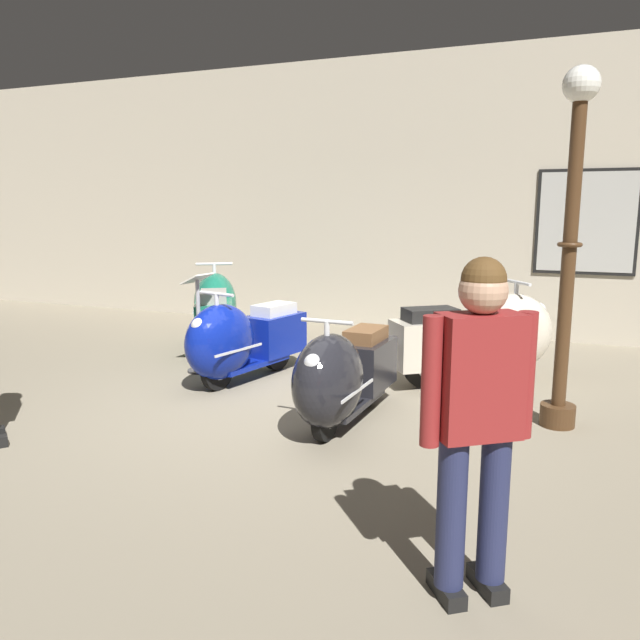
{
  "coord_description": "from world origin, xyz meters",
  "views": [
    {
      "loc": [
        2.43,
        -4.77,
        1.78
      ],
      "look_at": [
        0.04,
        1.16,
        0.6
      ],
      "focal_mm": 34.58,
      "sensor_mm": 36.0,
      "label": 1
    }
  ],
  "objects_px": {
    "scooter_0": "(215,310)",
    "scooter_3": "(487,337)",
    "scooter_2": "(341,377)",
    "visitor_1": "(477,408)",
    "info_stanchion": "(199,331)",
    "scooter_1": "(238,341)",
    "lamppost": "(570,240)"
  },
  "relations": [
    {
      "from": "scooter_0",
      "to": "scooter_3",
      "type": "bearing_deg",
      "value": -127.08
    },
    {
      "from": "scooter_0",
      "to": "scooter_2",
      "type": "bearing_deg",
      "value": -161.6
    },
    {
      "from": "scooter_0",
      "to": "visitor_1",
      "type": "relative_size",
      "value": 1.11
    },
    {
      "from": "visitor_1",
      "to": "info_stanchion",
      "type": "distance_m",
      "value": 4.47
    },
    {
      "from": "scooter_1",
      "to": "scooter_2",
      "type": "xyz_separation_m",
      "value": [
        1.42,
        -0.85,
        -0.01
      ]
    },
    {
      "from": "lamppost",
      "to": "scooter_0",
      "type": "bearing_deg",
      "value": 160.59
    },
    {
      "from": "lamppost",
      "to": "info_stanchion",
      "type": "distance_m",
      "value": 3.84
    },
    {
      "from": "scooter_0",
      "to": "scooter_2",
      "type": "xyz_separation_m",
      "value": [
        2.51,
        -2.18,
        -0.05
      ]
    },
    {
      "from": "scooter_1",
      "to": "lamppost",
      "type": "height_order",
      "value": "lamppost"
    },
    {
      "from": "scooter_2",
      "to": "visitor_1",
      "type": "height_order",
      "value": "visitor_1"
    },
    {
      "from": "scooter_1",
      "to": "lamppost",
      "type": "relative_size",
      "value": 0.58
    },
    {
      "from": "scooter_1",
      "to": "info_stanchion",
      "type": "distance_m",
      "value": 0.65
    },
    {
      "from": "scooter_3",
      "to": "visitor_1",
      "type": "relative_size",
      "value": 1.06
    },
    {
      "from": "scooter_0",
      "to": "info_stanchion",
      "type": "height_order",
      "value": "info_stanchion"
    },
    {
      "from": "scooter_3",
      "to": "scooter_0",
      "type": "bearing_deg",
      "value": 136.72
    },
    {
      "from": "visitor_1",
      "to": "info_stanchion",
      "type": "bearing_deg",
      "value": 13.08
    },
    {
      "from": "scooter_2",
      "to": "info_stanchion",
      "type": "height_order",
      "value": "info_stanchion"
    },
    {
      "from": "lamppost",
      "to": "scooter_1",
      "type": "bearing_deg",
      "value": 177.58
    },
    {
      "from": "scooter_1",
      "to": "visitor_1",
      "type": "distance_m",
      "value": 3.88
    },
    {
      "from": "scooter_0",
      "to": "lamppost",
      "type": "bearing_deg",
      "value": -139.98
    },
    {
      "from": "scooter_3",
      "to": "info_stanchion",
      "type": "distance_m",
      "value": 3.04
    },
    {
      "from": "scooter_2",
      "to": "lamppost",
      "type": "bearing_deg",
      "value": 116.24
    },
    {
      "from": "scooter_1",
      "to": "lamppost",
      "type": "distance_m",
      "value": 3.25
    },
    {
      "from": "scooter_3",
      "to": "visitor_1",
      "type": "height_order",
      "value": "visitor_1"
    },
    {
      "from": "scooter_0",
      "to": "scooter_3",
      "type": "xyz_separation_m",
      "value": [
        3.43,
        -0.39,
        -0.01
      ]
    },
    {
      "from": "lamppost",
      "to": "info_stanchion",
      "type": "bearing_deg",
      "value": 174.5
    },
    {
      "from": "lamppost",
      "to": "visitor_1",
      "type": "distance_m",
      "value": 2.67
    },
    {
      "from": "scooter_1",
      "to": "visitor_1",
      "type": "relative_size",
      "value": 1.05
    },
    {
      "from": "scooter_2",
      "to": "scooter_3",
      "type": "xyz_separation_m",
      "value": [
        0.93,
        1.79,
        0.04
      ]
    },
    {
      "from": "visitor_1",
      "to": "info_stanchion",
      "type": "height_order",
      "value": "visitor_1"
    },
    {
      "from": "scooter_1",
      "to": "visitor_1",
      "type": "xyz_separation_m",
      "value": [
        2.73,
        -2.71,
        0.47
      ]
    },
    {
      "from": "scooter_1",
      "to": "info_stanchion",
      "type": "relative_size",
      "value": 1.52
    }
  ]
}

